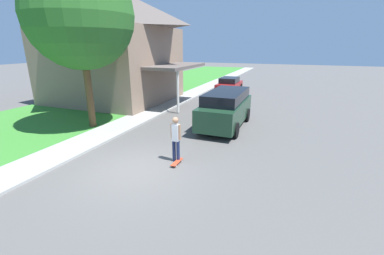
{
  "coord_description": "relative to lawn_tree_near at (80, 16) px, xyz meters",
  "views": [
    {
      "loc": [
        5.02,
        -7.01,
        4.26
      ],
      "look_at": [
        1.16,
        2.78,
        0.9
      ],
      "focal_mm": 24.0,
      "sensor_mm": 36.0,
      "label": 1
    }
  ],
  "objects": [
    {
      "name": "ground_plane",
      "position": [
        4.9,
        -3.42,
        -5.65
      ],
      "size": [
        120.0,
        120.0,
        0.0
      ],
      "primitive_type": "plane",
      "color": "#54514F"
    },
    {
      "name": "lawn",
      "position": [
        -3.1,
        2.58,
        -5.61
      ],
      "size": [
        10.0,
        80.0,
        0.08
      ],
      "color": "#387F2D",
      "rests_on": "ground_plane"
    },
    {
      "name": "sidewalk",
      "position": [
        1.3,
        2.58,
        -5.6
      ],
      "size": [
        1.8,
        80.0,
        0.1
      ],
      "color": "#9E9E99",
      "rests_on": "ground_plane"
    },
    {
      "name": "house",
      "position": [
        -3.41,
        6.5,
        -1.18
      ],
      "size": [
        11.34,
        8.72,
        8.42
      ],
      "color": "#89705B",
      "rests_on": "lawn"
    },
    {
      "name": "lawn_tree_near",
      "position": [
        0.0,
        0.0,
        0.0
      ],
      "size": [
        5.19,
        5.19,
        8.17
      ],
      "color": "brown",
      "rests_on": "lawn"
    },
    {
      "name": "suv_parked",
      "position": [
        6.65,
        2.82,
        -4.59
      ],
      "size": [
        2.06,
        5.03,
        1.96
      ],
      "color": "#193823",
      "rests_on": "ground_plane"
    },
    {
      "name": "car_down_street",
      "position": [
        4.14,
        14.02,
        -4.97
      ],
      "size": [
        1.93,
        4.15,
        1.37
      ],
      "color": "maroon",
      "rests_on": "ground_plane"
    },
    {
      "name": "skateboarder",
      "position": [
        6.03,
        -2.24,
        -4.65
      ],
      "size": [
        0.41,
        0.23,
        1.77
      ],
      "color": "#192347",
      "rests_on": "ground_plane"
    },
    {
      "name": "skateboard",
      "position": [
        6.16,
        -2.45,
        -5.56
      ],
      "size": [
        0.2,
        0.78,
        0.1
      ],
      "color": "#B73D23",
      "rests_on": "ground_plane"
    }
  ]
}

